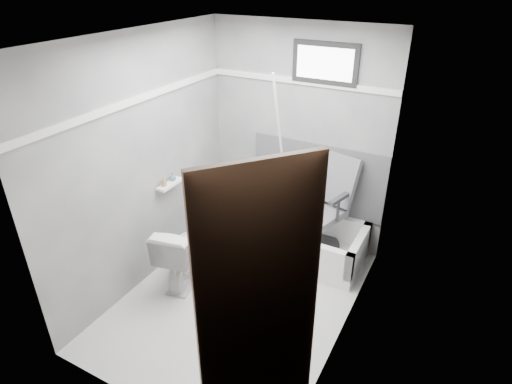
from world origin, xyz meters
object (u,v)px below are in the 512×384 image
Objects in this scene: bathtub at (294,237)px; soap_bottle_a at (164,181)px; toilet at (183,253)px; soap_bottle_b at (173,176)px; door at (274,361)px; office_chair at (316,206)px.

soap_bottle_a is (-1.10, -0.75, 0.76)m from bathtub.
toilet is at bearing -129.72° from bathtub.
soap_bottle_b reaches higher than bathtub.
soap_bottle_a is at bearing 142.79° from door.
bathtub is 17.28× the size of soap_bottle_b.
toilet is at bearing 141.66° from door.
office_chair is (0.21, 0.05, 0.43)m from bathtub.
office_chair is at bearing -147.03° from toilet.
office_chair is at bearing 31.38° from soap_bottle_a.
soap_bottle_b is (-1.10, -0.61, 0.75)m from bathtub.
door is at bearing -69.75° from bathtub.
office_chair is 10.75× the size of soap_bottle_a.
door is (1.60, -1.27, 0.66)m from toilet.
toilet is 0.73m from soap_bottle_a.
soap_bottle_a is at bearing -43.04° from toilet.
soap_bottle_a reaches higher than toilet.
toilet is at bearing -31.02° from soap_bottle_a.
soap_bottle_b is at bearing -137.63° from office_chair.
bathtub is 2.48m from door.
office_chair is 1.44m from toilet.
soap_bottle_a reaches higher than soap_bottle_b.
office_chair is 2.37m from door.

